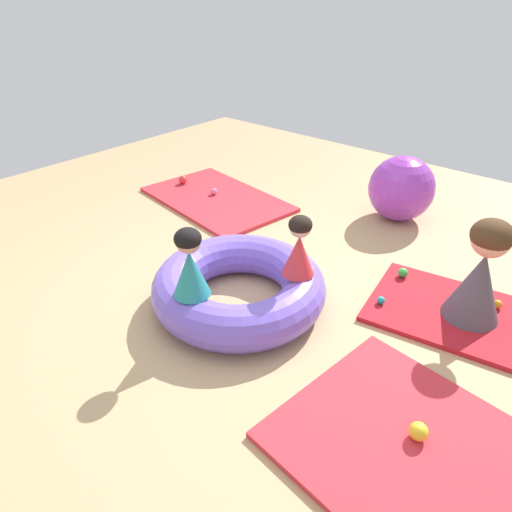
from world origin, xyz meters
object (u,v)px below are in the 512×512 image
(child_in_teal, at_px, (190,263))
(play_ball_red, at_px, (183,180))
(play_ball_yellow, at_px, (419,431))
(play_ball_pink, at_px, (214,191))
(exercise_ball_large, at_px, (401,189))
(play_ball_teal, at_px, (381,300))
(inflatable_cushion, at_px, (239,287))
(play_ball_orange, at_px, (497,304))
(play_ball_green, at_px, (403,273))
(adult_seated, at_px, (481,272))
(child_in_red, at_px, (299,246))

(child_in_teal, xyz_separation_m, play_ball_red, (-2.11, 1.76, -0.48))
(play_ball_yellow, bearing_deg, play_ball_pink, 153.09)
(exercise_ball_large, bearing_deg, play_ball_teal, -68.17)
(inflatable_cushion, height_order, exercise_ball_large, exercise_ball_large)
(play_ball_orange, height_order, play_ball_pink, play_ball_pink)
(child_in_teal, xyz_separation_m, play_ball_pink, (-1.59, 1.77, -0.50))
(inflatable_cushion, relative_size, play_ball_green, 16.37)
(play_ball_pink, bearing_deg, play_ball_orange, -2.23)
(play_ball_orange, distance_m, play_ball_teal, 0.87)
(play_ball_green, bearing_deg, play_ball_yellow, -61.75)
(inflatable_cushion, relative_size, child_in_teal, 2.66)
(adult_seated, relative_size, play_ball_red, 7.87)
(play_ball_teal, xyz_separation_m, exercise_ball_large, (-0.62, 1.54, 0.26))
(play_ball_green, distance_m, play_ball_orange, 0.74)
(child_in_red, xyz_separation_m, play_ball_teal, (0.48, 0.44, -0.49))
(adult_seated, height_order, play_ball_teal, adult_seated)
(child_in_teal, xyz_separation_m, exercise_ball_large, (0.26, 2.66, -0.24))
(inflatable_cushion, bearing_deg, play_ball_green, 54.30)
(play_ball_teal, bearing_deg, play_ball_red, 167.92)
(play_ball_green, height_order, play_ball_orange, play_ball_green)
(child_in_teal, xyz_separation_m, adult_seated, (1.44, 1.41, -0.15))
(play_ball_orange, height_order, exercise_ball_large, exercise_ball_large)
(play_ball_red, bearing_deg, inflatable_cushion, -31.64)
(play_ball_red, xyz_separation_m, exercise_ball_large, (2.37, 0.90, 0.25))
(adult_seated, relative_size, play_ball_orange, 11.61)
(play_ball_pink, xyz_separation_m, play_ball_teal, (2.47, -0.65, -0.01))
(adult_seated, distance_m, play_ball_orange, 0.44)
(child_in_teal, height_order, play_ball_yellow, child_in_teal)
(play_ball_orange, height_order, play_ball_teal, play_ball_orange)
(exercise_ball_large, bearing_deg, play_ball_yellow, -61.83)
(play_ball_yellow, bearing_deg, play_ball_teal, 126.86)
(child_in_red, bearing_deg, adult_seated, -12.46)
(child_in_teal, bearing_deg, play_ball_pink, 175.25)
(exercise_ball_large, bearing_deg, play_ball_orange, -37.76)
(play_ball_red, distance_m, play_ball_yellow, 4.05)
(child_in_red, distance_m, play_ball_orange, 1.60)
(child_in_red, distance_m, play_ball_teal, 0.81)
(child_in_red, bearing_deg, inflatable_cushion, 164.96)
(play_ball_yellow, distance_m, play_ball_teal, 1.22)
(adult_seated, height_order, play_ball_orange, adult_seated)
(child_in_teal, relative_size, play_ball_orange, 7.38)
(play_ball_teal, bearing_deg, child_in_teal, -128.21)
(play_ball_green, relative_size, play_ball_red, 0.81)
(child_in_red, xyz_separation_m, play_ball_yellow, (1.21, -0.53, -0.46))
(child_in_teal, height_order, play_ball_teal, child_in_teal)
(play_ball_orange, distance_m, play_ball_red, 3.69)
(inflatable_cushion, distance_m, child_in_teal, 0.60)
(inflatable_cushion, bearing_deg, play_ball_orange, 37.82)
(child_in_teal, distance_m, adult_seated, 2.03)
(play_ball_pink, relative_size, exercise_ball_large, 0.11)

